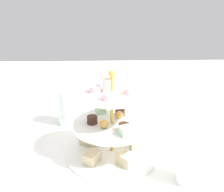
{
  "coord_description": "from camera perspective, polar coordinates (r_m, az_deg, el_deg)",
  "views": [
    {
      "loc": [
        -0.68,
        0.02,
        0.45
      ],
      "look_at": [
        0.0,
        0.0,
        0.18
      ],
      "focal_mm": 42.29,
      "sensor_mm": 36.0,
      "label": 1
    }
  ],
  "objects": [
    {
      "name": "ground_plane",
      "position": [
        0.81,
        0.0,
        -12.25
      ],
      "size": [
        2.4,
        2.4,
        0.0
      ],
      "primitive_type": "plane",
      "color": "white"
    },
    {
      "name": "tiered_serving_stand",
      "position": [
        0.78,
        0.0,
        -7.41
      ],
      "size": [
        0.28,
        0.28,
        0.26
      ],
      "color": "white",
      "rests_on": "ground_plane"
    },
    {
      "name": "water_glass_tall_right",
      "position": [
        0.97,
        -9.66,
        -2.39
      ],
      "size": [
        0.07,
        0.07,
        0.13
      ],
      "primitive_type": "cylinder",
      "color": "silver",
      "rests_on": "ground_plane"
    },
    {
      "name": "butter_knife_left",
      "position": [
        1.04,
        11.24,
        -4.87
      ],
      "size": [
        0.14,
        0.12,
        0.0
      ],
      "primitive_type": "cube",
      "rotation": [
        0.0,
        0.0,
        0.66
      ],
      "color": "silver",
      "rests_on": "ground_plane"
    },
    {
      "name": "butter_knife_right",
      "position": [
        0.82,
        -22.25,
        -13.79
      ],
      "size": [
        0.17,
        0.04,
        0.0
      ],
      "primitive_type": "cube",
      "rotation": [
        0.0,
        0.0,
        3.3
      ],
      "color": "silver",
      "rests_on": "ground_plane"
    },
    {
      "name": "water_glass_mid_back",
      "position": [
        0.71,
        16.32,
        -14.24
      ],
      "size": [
        0.06,
        0.06,
        0.09
      ],
      "primitive_type": "cylinder",
      "color": "silver",
      "rests_on": "ground_plane"
    }
  ]
}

